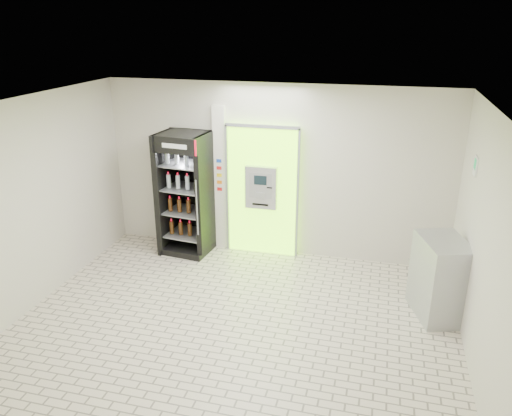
% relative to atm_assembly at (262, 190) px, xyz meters
% --- Properties ---
extents(ground, '(6.00, 6.00, 0.00)m').
position_rel_atm_assembly_xyz_m(ground, '(0.20, -2.41, -1.17)').
color(ground, beige).
rests_on(ground, ground).
extents(room_shell, '(6.00, 6.00, 6.00)m').
position_rel_atm_assembly_xyz_m(room_shell, '(0.20, -2.41, 0.67)').
color(room_shell, beige).
rests_on(room_shell, ground).
extents(atm_assembly, '(1.30, 0.24, 2.33)m').
position_rel_atm_assembly_xyz_m(atm_assembly, '(0.00, 0.00, 0.00)').
color(atm_assembly, '#8CFF18').
rests_on(atm_assembly, ground).
extents(pillar, '(0.22, 0.11, 2.60)m').
position_rel_atm_assembly_xyz_m(pillar, '(-0.78, 0.04, 0.13)').
color(pillar, silver).
rests_on(pillar, ground).
extents(beverage_cooler, '(0.89, 0.83, 2.17)m').
position_rel_atm_assembly_xyz_m(beverage_cooler, '(-1.32, -0.28, -0.13)').
color(beverage_cooler, black).
rests_on(beverage_cooler, ground).
extents(steel_cabinet, '(0.83, 1.00, 1.16)m').
position_rel_atm_assembly_xyz_m(steel_cabinet, '(2.90, -1.39, -0.59)').
color(steel_cabinet, '#A2A4A9').
rests_on(steel_cabinet, ground).
extents(exit_sign, '(0.02, 0.22, 0.26)m').
position_rel_atm_assembly_xyz_m(exit_sign, '(3.19, -1.01, 0.95)').
color(exit_sign, white).
rests_on(exit_sign, room_shell).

